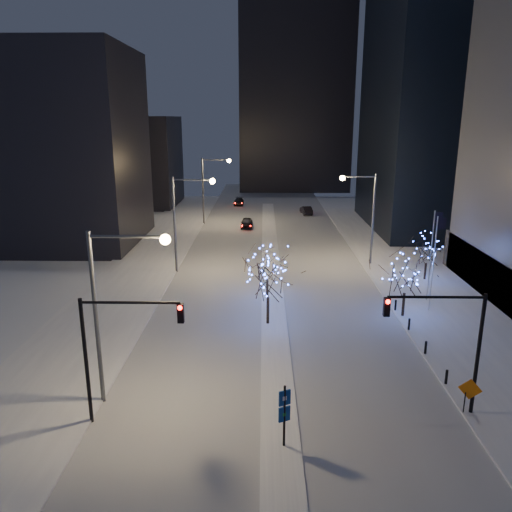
{
  "coord_description": "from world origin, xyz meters",
  "views": [
    {
      "loc": [
        -0.91,
        -23.17,
        15.63
      ],
      "look_at": [
        -1.45,
        15.31,
        5.0
      ],
      "focal_mm": 35.0,
      "sensor_mm": 36.0,
      "label": 1
    }
  ],
  "objects_px": {
    "traffic_signal_east": "(451,334)",
    "construction_sign": "(470,392)",
    "street_lamp_w_mid": "(184,211)",
    "car_near": "(247,223)",
    "traffic_signal_west": "(114,340)",
    "car_far": "(239,202)",
    "holiday_tree_plaza_near": "(406,274)",
    "holiday_tree_plaza_far": "(427,250)",
    "holiday_tree_median_far": "(267,265)",
    "car_mid": "(306,210)",
    "wayfinding_sign": "(284,410)",
    "street_lamp_w_far": "(210,181)",
    "street_lamp_w_near": "(113,294)",
    "holiday_tree_median_near": "(268,280)",
    "street_lamp_east": "(365,207)"
  },
  "relations": [
    {
      "from": "street_lamp_w_near",
      "to": "car_mid",
      "type": "height_order",
      "value": "street_lamp_w_near"
    },
    {
      "from": "construction_sign",
      "to": "street_lamp_east",
      "type": "bearing_deg",
      "value": 112.43
    },
    {
      "from": "street_lamp_w_near",
      "to": "wayfinding_sign",
      "type": "bearing_deg",
      "value": -23.99
    },
    {
      "from": "holiday_tree_median_far",
      "to": "construction_sign",
      "type": "height_order",
      "value": "holiday_tree_median_far"
    },
    {
      "from": "car_mid",
      "to": "holiday_tree_median_near",
      "type": "height_order",
      "value": "holiday_tree_median_near"
    },
    {
      "from": "holiday_tree_median_far",
      "to": "street_lamp_w_mid",
      "type": "bearing_deg",
      "value": 136.64
    },
    {
      "from": "car_far",
      "to": "wayfinding_sign",
      "type": "relative_size",
      "value": 1.27
    },
    {
      "from": "street_lamp_w_mid",
      "to": "car_near",
      "type": "bearing_deg",
      "value": 75.78
    },
    {
      "from": "traffic_signal_west",
      "to": "holiday_tree_plaza_near",
      "type": "bearing_deg",
      "value": 38.09
    },
    {
      "from": "holiday_tree_plaza_near",
      "to": "wayfinding_sign",
      "type": "bearing_deg",
      "value": -121.47
    },
    {
      "from": "holiday_tree_median_near",
      "to": "holiday_tree_plaza_near",
      "type": "bearing_deg",
      "value": 8.93
    },
    {
      "from": "car_far",
      "to": "holiday_tree_plaza_near",
      "type": "xyz_separation_m",
      "value": [
        15.92,
        -54.33,
        3.02
      ]
    },
    {
      "from": "traffic_signal_west",
      "to": "holiday_tree_plaza_far",
      "type": "relative_size",
      "value": 1.48
    },
    {
      "from": "car_near",
      "to": "wayfinding_sign",
      "type": "bearing_deg",
      "value": -85.63
    },
    {
      "from": "street_lamp_w_far",
      "to": "car_near",
      "type": "distance_m",
      "value": 8.53
    },
    {
      "from": "street_lamp_east",
      "to": "holiday_tree_median_near",
      "type": "distance_m",
      "value": 20.11
    },
    {
      "from": "street_lamp_east",
      "to": "holiday_tree_plaza_far",
      "type": "xyz_separation_m",
      "value": [
        5.19,
        -5.53,
        -3.26
      ]
    },
    {
      "from": "wayfinding_sign",
      "to": "construction_sign",
      "type": "relative_size",
      "value": 1.69
    },
    {
      "from": "traffic_signal_west",
      "to": "car_far",
      "type": "distance_m",
      "value": 69.36
    },
    {
      "from": "holiday_tree_plaza_near",
      "to": "construction_sign",
      "type": "height_order",
      "value": "holiday_tree_plaza_near"
    },
    {
      "from": "holiday_tree_plaza_far",
      "to": "construction_sign",
      "type": "distance_m",
      "value": 24.1
    },
    {
      "from": "car_mid",
      "to": "street_lamp_east",
      "type": "bearing_deg",
      "value": 89.63
    },
    {
      "from": "holiday_tree_median_far",
      "to": "holiday_tree_plaza_near",
      "type": "distance_m",
      "value": 11.78
    },
    {
      "from": "traffic_signal_east",
      "to": "construction_sign",
      "type": "xyz_separation_m",
      "value": [
        1.36,
        -0.04,
        -3.4
      ]
    },
    {
      "from": "traffic_signal_west",
      "to": "construction_sign",
      "type": "height_order",
      "value": "traffic_signal_west"
    },
    {
      "from": "car_mid",
      "to": "holiday_tree_median_far",
      "type": "relative_size",
      "value": 0.88
    },
    {
      "from": "traffic_signal_east",
      "to": "construction_sign",
      "type": "height_order",
      "value": "traffic_signal_east"
    },
    {
      "from": "street_lamp_w_near",
      "to": "car_near",
      "type": "distance_m",
      "value": 47.89
    },
    {
      "from": "street_lamp_east",
      "to": "traffic_signal_west",
      "type": "xyz_separation_m",
      "value": [
        -18.52,
        -30.0,
        -1.69
      ]
    },
    {
      "from": "street_lamp_w_near",
      "to": "car_near",
      "type": "height_order",
      "value": "street_lamp_w_near"
    },
    {
      "from": "holiday_tree_plaza_far",
      "to": "wayfinding_sign",
      "type": "relative_size",
      "value": 1.38
    },
    {
      "from": "traffic_signal_east",
      "to": "street_lamp_east",
      "type": "bearing_deg",
      "value": 87.74
    },
    {
      "from": "street_lamp_w_mid",
      "to": "construction_sign",
      "type": "relative_size",
      "value": 4.95
    },
    {
      "from": "traffic_signal_west",
      "to": "traffic_signal_east",
      "type": "xyz_separation_m",
      "value": [
        17.38,
        1.0,
        0.0
      ]
    },
    {
      "from": "car_far",
      "to": "wayfinding_sign",
      "type": "xyz_separation_m",
      "value": [
        5.58,
        -71.22,
        1.46
      ]
    },
    {
      "from": "car_far",
      "to": "holiday_tree_median_near",
      "type": "distance_m",
      "value": 56.36
    },
    {
      "from": "street_lamp_w_mid",
      "to": "wayfinding_sign",
      "type": "relative_size",
      "value": 2.93
    },
    {
      "from": "street_lamp_w_mid",
      "to": "holiday_tree_median_far",
      "type": "distance_m",
      "value": 12.08
    },
    {
      "from": "holiday_tree_plaza_far",
      "to": "holiday_tree_median_far",
      "type": "bearing_deg",
      "value": -160.96
    },
    {
      "from": "street_lamp_w_far",
      "to": "car_mid",
      "type": "bearing_deg",
      "value": 27.78
    },
    {
      "from": "street_lamp_w_mid",
      "to": "car_far",
      "type": "height_order",
      "value": "street_lamp_w_mid"
    },
    {
      "from": "car_mid",
      "to": "car_far",
      "type": "height_order",
      "value": "car_mid"
    },
    {
      "from": "holiday_tree_plaza_near",
      "to": "construction_sign",
      "type": "bearing_deg",
      "value": -90.83
    },
    {
      "from": "street_lamp_w_mid",
      "to": "car_far",
      "type": "distance_m",
      "value": 42.72
    },
    {
      "from": "car_near",
      "to": "construction_sign",
      "type": "distance_m",
      "value": 50.14
    },
    {
      "from": "traffic_signal_east",
      "to": "holiday_tree_plaza_near",
      "type": "height_order",
      "value": "traffic_signal_east"
    },
    {
      "from": "holiday_tree_median_near",
      "to": "car_far",
      "type": "bearing_deg",
      "value": 95.02
    },
    {
      "from": "car_near",
      "to": "construction_sign",
      "type": "xyz_separation_m",
      "value": [
        13.61,
        -48.25,
        0.64
      ]
    },
    {
      "from": "car_far",
      "to": "wayfinding_sign",
      "type": "distance_m",
      "value": 71.45
    },
    {
      "from": "holiday_tree_plaza_far",
      "to": "traffic_signal_west",
      "type": "bearing_deg",
      "value": -134.1
    }
  ]
}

